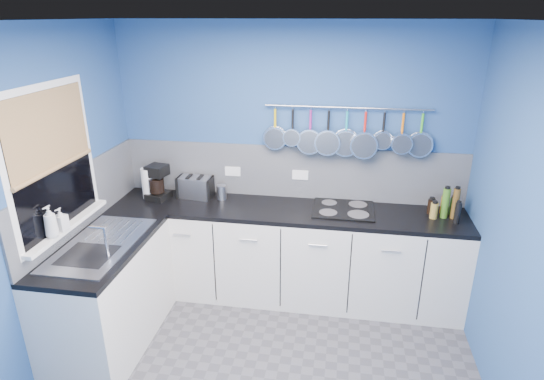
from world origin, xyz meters
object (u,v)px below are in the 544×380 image
(toaster, at_px, (195,187))
(hob, at_px, (343,209))
(soap_bottle_b, at_px, (61,219))
(paper_towel, at_px, (149,183))
(canister, at_px, (222,192))
(coffee_maker, at_px, (157,182))
(soap_bottle_a, at_px, (50,222))

(toaster, relative_size, hob, 0.57)
(soap_bottle_b, xyz_separation_m, paper_towel, (0.22, 1.03, -0.09))
(paper_towel, bearing_deg, canister, 7.34)
(canister, bearing_deg, paper_towel, -172.66)
(coffee_maker, xyz_separation_m, canister, (0.59, 0.09, -0.10))
(coffee_maker, distance_m, hob, 1.75)
(soap_bottle_a, relative_size, hob, 0.44)
(paper_towel, xyz_separation_m, coffee_maker, (0.09, -0.00, 0.01))
(paper_towel, height_order, hob, paper_towel)
(soap_bottle_a, distance_m, soap_bottle_b, 0.12)
(soap_bottle_a, xyz_separation_m, coffee_maker, (0.31, 1.14, -0.11))
(soap_bottle_a, xyz_separation_m, toaster, (0.64, 1.24, -0.17))
(soap_bottle_a, bearing_deg, toaster, 62.63)
(paper_towel, bearing_deg, soap_bottle_a, -100.87)
(coffee_maker, xyz_separation_m, toaster, (0.34, 0.10, -0.06))
(soap_bottle_b, distance_m, toaster, 1.31)
(soap_bottle_a, relative_size, toaster, 0.77)
(soap_bottle_a, distance_m, paper_towel, 1.17)
(canister, bearing_deg, hob, -3.61)
(toaster, distance_m, hob, 1.41)
(toaster, xyz_separation_m, hob, (1.40, -0.08, -0.09))
(paper_towel, relative_size, hob, 0.55)
(paper_towel, relative_size, canister, 2.20)
(toaster, bearing_deg, paper_towel, -160.05)
(soap_bottle_b, distance_m, canister, 1.45)
(toaster, bearing_deg, canister, 5.87)
(canister, relative_size, hob, 0.25)
(soap_bottle_a, distance_m, canister, 1.54)
(paper_towel, distance_m, hob, 1.83)
(soap_bottle_a, relative_size, paper_towel, 0.81)
(coffee_maker, bearing_deg, hob, 13.11)
(soap_bottle_b, bearing_deg, soap_bottle_a, -90.00)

